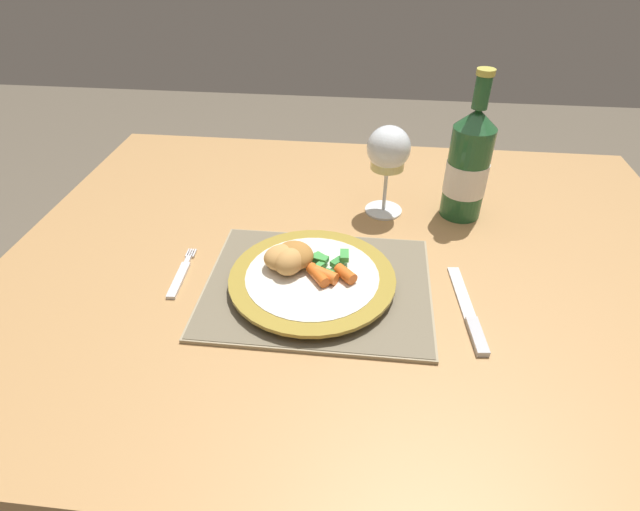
# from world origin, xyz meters

# --- Properties ---
(ground_plane) EXTENTS (6.00, 6.00, 0.00)m
(ground_plane) POSITION_xyz_m (0.00, 0.00, 0.00)
(ground_plane) COLOR brown
(dining_table) EXTENTS (1.19, 0.93, 0.74)m
(dining_table) POSITION_xyz_m (0.00, 0.00, 0.65)
(dining_table) COLOR #AD7F4C
(dining_table) RESTS_ON ground
(placemat) EXTENTS (0.35, 0.28, 0.01)m
(placemat) POSITION_xyz_m (-0.05, -0.09, 0.74)
(placemat) COLOR gray
(placemat) RESTS_ON dining_table
(dinner_plate) EXTENTS (0.26, 0.26, 0.02)m
(dinner_plate) POSITION_xyz_m (-0.06, -0.09, 0.76)
(dinner_plate) COLOR white
(dinner_plate) RESTS_ON placemat
(breaded_croquettes) EXTENTS (0.09, 0.09, 0.04)m
(breaded_croquettes) POSITION_xyz_m (-0.10, -0.08, 0.78)
(breaded_croquettes) COLOR tan
(breaded_croquettes) RESTS_ON dinner_plate
(green_beans_pile) EXTENTS (0.06, 0.08, 0.02)m
(green_beans_pile) POSITION_xyz_m (-0.04, -0.08, 0.77)
(green_beans_pile) COLOR green
(green_beans_pile) RESTS_ON dinner_plate
(glazed_carrots) EXTENTS (0.08, 0.05, 0.02)m
(glazed_carrots) POSITION_xyz_m (-0.04, -0.10, 0.78)
(glazed_carrots) COLOR orange
(glazed_carrots) RESTS_ON dinner_plate
(fork) EXTENTS (0.02, 0.13, 0.01)m
(fork) POSITION_xyz_m (-0.27, -0.09, 0.74)
(fork) COLOR silver
(fork) RESTS_ON dining_table
(table_knife) EXTENTS (0.04, 0.19, 0.01)m
(table_knife) POSITION_xyz_m (0.17, -0.13, 0.74)
(table_knife) COLOR silver
(table_knife) RESTS_ON dining_table
(wine_glass) EXTENTS (0.08, 0.08, 0.17)m
(wine_glass) POSITION_xyz_m (0.05, 0.15, 0.86)
(wine_glass) COLOR silver
(wine_glass) RESTS_ON dining_table
(bottle) EXTENTS (0.08, 0.08, 0.27)m
(bottle) POSITION_xyz_m (0.19, 0.16, 0.84)
(bottle) COLOR #23562D
(bottle) RESTS_ON dining_table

